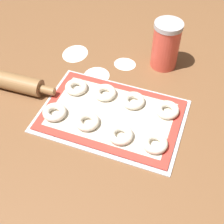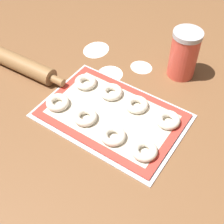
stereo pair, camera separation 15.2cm
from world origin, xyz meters
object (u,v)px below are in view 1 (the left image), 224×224
at_px(bagel_front_mid_left, 87,121).
at_px(bagel_back_far_right, 167,110).
at_px(baking_tray, 112,116).
at_px(bagel_back_mid_left, 105,93).
at_px(bagel_front_mid_right, 121,135).
at_px(bagel_front_far_left, 55,112).
at_px(flour_canister, 166,45).
at_px(bagel_back_mid_right, 133,101).
at_px(bagel_front_far_right, 155,143).
at_px(bagel_back_far_left, 76,87).

relative_size(bagel_front_mid_left, bagel_back_far_right, 1.00).
height_order(bagel_front_mid_left, bagel_back_far_right, same).
height_order(baking_tray, bagel_back_mid_left, bagel_back_mid_left).
bearing_deg(bagel_front_mid_left, bagel_front_mid_right, -6.55).
relative_size(baking_tray, bagel_front_far_left, 5.99).
bearing_deg(bagel_back_mid_left, flour_canister, 59.51).
xyz_separation_m(bagel_back_mid_left, bagel_back_mid_right, (0.10, -0.00, 0.00)).
bearing_deg(bagel_front_mid_right, bagel_back_far_right, 53.90).
height_order(baking_tray, bagel_front_mid_left, bagel_front_mid_left).
relative_size(bagel_front_far_left, flour_canister, 0.43).
bearing_deg(flour_canister, bagel_front_far_right, -79.66).
height_order(bagel_back_far_left, bagel_back_far_right, same).
xyz_separation_m(bagel_front_far_right, bagel_back_mid_right, (-0.11, 0.14, 0.00)).
xyz_separation_m(bagel_back_far_left, bagel_back_mid_right, (0.20, 0.01, 0.00)).
distance_m(bagel_front_mid_left, flour_canister, 0.40).
bearing_deg(bagel_front_mid_left, bagel_back_mid_right, 51.81).
bearing_deg(bagel_back_far_right, bagel_front_far_left, -158.03).
bearing_deg(bagel_back_far_left, bagel_front_far_left, -97.00).
xyz_separation_m(bagel_front_mid_right, bagel_back_far_right, (0.10, 0.14, 0.00)).
distance_m(bagel_back_far_left, bagel_back_mid_left, 0.10).
height_order(bagel_back_mid_left, flour_canister, flour_canister).
height_order(bagel_front_far_right, bagel_back_far_right, same).
relative_size(bagel_front_mid_right, bagel_back_far_right, 1.00).
height_order(bagel_back_mid_left, bagel_back_mid_right, same).
bearing_deg(bagel_front_far_left, baking_tray, 20.69).
bearing_deg(flour_canister, bagel_back_mid_right, -99.65).
relative_size(bagel_front_mid_left, bagel_back_mid_left, 1.00).
relative_size(baking_tray, bagel_back_far_right, 5.99).
relative_size(bagel_front_far_left, bagel_front_far_right, 1.00).
bearing_deg(bagel_back_mid_left, bagel_front_mid_right, -54.27).
distance_m(bagel_front_far_left, flour_canister, 0.45).
bearing_deg(bagel_front_far_left, bagel_front_mid_left, 0.47).
xyz_separation_m(bagel_front_mid_right, bagel_back_mid_left, (-0.10, 0.15, 0.00)).
bearing_deg(bagel_back_mid_right, bagel_back_mid_left, 178.66).
relative_size(baking_tray, bagel_front_mid_right, 5.99).
bearing_deg(bagel_front_far_left, bagel_front_mid_right, -3.08).
xyz_separation_m(bagel_front_far_right, bagel_back_mid_left, (-0.21, 0.14, 0.00)).
bearing_deg(flour_canister, bagel_back_far_right, -73.37).
distance_m(bagel_back_far_left, bagel_back_far_right, 0.31).
bearing_deg(bagel_front_far_left, bagel_front_far_right, -1.17).
bearing_deg(bagel_back_mid_left, bagel_front_mid_left, -92.37).
bearing_deg(baking_tray, bagel_back_far_right, 23.30).
relative_size(bagel_front_mid_left, bagel_back_mid_right, 1.00).
distance_m(bagel_front_mid_left, bagel_back_far_right, 0.25).
relative_size(bagel_front_far_left, bagel_back_far_left, 1.00).
relative_size(baking_tray, bagel_back_mid_left, 5.99).
distance_m(bagel_front_far_left, bagel_front_far_right, 0.32).
xyz_separation_m(bagel_front_far_left, bagel_back_far_left, (0.02, 0.13, 0.00)).
relative_size(bagel_front_mid_left, bagel_front_far_right, 1.00).
relative_size(bagel_back_far_left, bagel_back_mid_right, 1.00).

